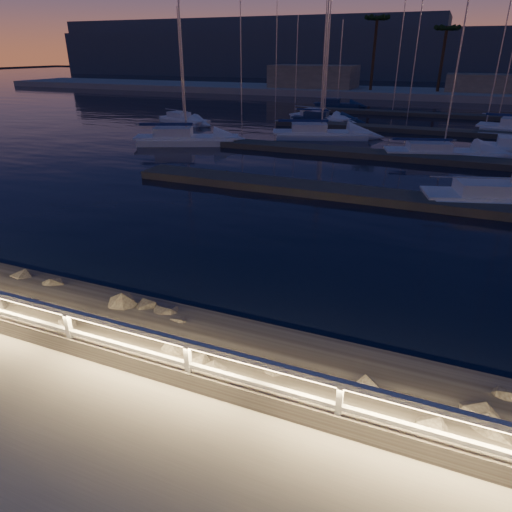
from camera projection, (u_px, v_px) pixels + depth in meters
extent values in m
plane|color=#ACA79C|center=(148.00, 372.00, 9.49)|extent=(400.00, 400.00, 0.00)
cube|color=#ACA79C|center=(59.00, 468.00, 7.43)|extent=(240.00, 5.00, 0.20)
cube|color=slate|center=(186.00, 345.00, 10.88)|extent=(240.00, 3.45, 1.29)
plane|color=black|center=(426.00, 94.00, 76.97)|extent=(320.00, 320.00, 0.00)
plane|color=black|center=(153.00, 416.00, 9.99)|extent=(400.00, 400.00, 0.00)
cube|color=white|center=(69.00, 331.00, 9.99)|extent=(0.11, 0.11, 1.00)
cube|color=white|center=(188.00, 364.00, 8.93)|extent=(0.11, 0.11, 1.00)
cube|color=white|center=(339.00, 406.00, 7.88)|extent=(0.11, 0.11, 1.00)
cube|color=white|center=(143.00, 332.00, 9.08)|extent=(44.00, 0.12, 0.12)
cube|color=white|center=(146.00, 352.00, 9.29)|extent=(44.00, 0.09, 0.09)
cube|color=#FFC572|center=(143.00, 336.00, 9.10)|extent=(44.00, 0.04, 0.03)
sphere|color=slate|center=(281.00, 381.00, 9.39)|extent=(0.79, 0.79, 0.79)
sphere|color=slate|center=(21.00, 293.00, 13.18)|extent=(0.72, 0.72, 0.72)
cube|color=#565048|center=(334.00, 191.00, 23.10)|extent=(22.00, 2.00, 0.40)
cube|color=#565048|center=(369.00, 154.00, 31.51)|extent=(22.00, 2.00, 0.40)
cube|color=#565048|center=(392.00, 129.00, 41.59)|extent=(22.00, 2.00, 0.40)
cube|color=#565048|center=(407.00, 114.00, 51.67)|extent=(22.00, 2.00, 0.40)
cube|color=#ACA79C|center=(423.00, 95.00, 71.76)|extent=(160.00, 14.00, 1.20)
cube|color=gray|center=(314.00, 78.00, 77.29)|extent=(14.00, 8.00, 4.00)
cube|color=gray|center=(481.00, 85.00, 69.16)|extent=(10.00, 6.00, 3.00)
cylinder|color=#453020|center=(374.00, 54.00, 70.50)|extent=(0.44, 0.44, 10.50)
cylinder|color=#453020|center=(442.00, 59.00, 68.12)|extent=(0.44, 0.44, 9.00)
cube|color=#3A485A|center=(443.00, 60.00, 117.09)|extent=(220.00, 30.00, 14.00)
cube|color=#3A485A|center=(246.00, 51.00, 145.85)|extent=(120.00, 25.00, 18.00)
cube|color=white|center=(187.00, 142.00, 35.77)|extent=(7.76, 5.20, 0.63)
cube|color=white|center=(187.00, 137.00, 35.61)|extent=(8.18, 5.11, 0.17)
cube|color=white|center=(173.00, 132.00, 35.43)|extent=(3.37, 2.84, 0.74)
cylinder|color=#A5A6AA|center=(181.00, 45.00, 32.92)|extent=(0.14, 0.14, 12.83)
cylinder|color=#A5A6AA|center=(166.00, 124.00, 35.19)|extent=(4.27, 1.92, 0.09)
cube|color=white|center=(507.00, 202.00, 21.66)|extent=(7.51, 4.28, 0.51)
cube|color=white|center=(508.00, 195.00, 21.52)|extent=(7.98, 4.10, 0.14)
cube|color=white|center=(488.00, 188.00, 21.49)|extent=(3.16, 2.49, 0.61)
cylinder|color=#A5A6AA|center=(479.00, 178.00, 21.35)|extent=(4.30, 1.32, 0.07)
cube|color=white|center=(184.00, 122.00, 45.92)|extent=(5.99, 3.70, 0.48)
cube|color=white|center=(184.00, 119.00, 45.80)|extent=(6.35, 3.59, 0.13)
cube|color=white|center=(179.00, 115.00, 46.16)|extent=(2.56, 2.08, 0.57)
cylinder|color=#A5A6AA|center=(181.00, 65.00, 43.73)|extent=(0.11, 0.11, 9.88)
cylinder|color=#A5A6AA|center=(176.00, 110.00, 46.22)|extent=(3.37, 1.26, 0.07)
cube|color=white|center=(442.00, 155.00, 31.31)|extent=(7.53, 4.30, 0.48)
cube|color=white|center=(443.00, 151.00, 31.18)|extent=(8.00, 4.13, 0.13)
cube|color=white|center=(429.00, 146.00, 31.16)|extent=(3.17, 2.50, 0.57)
cylinder|color=#A5A6AA|center=(460.00, 50.00, 28.60)|extent=(0.10, 0.10, 12.40)
cylinder|color=#A5A6AA|center=(422.00, 139.00, 31.03)|extent=(4.30, 1.33, 0.07)
cube|color=white|center=(320.00, 120.00, 47.32)|extent=(6.66, 3.99, 0.54)
cube|color=white|center=(321.00, 116.00, 47.18)|extent=(7.06, 3.86, 0.15)
cube|color=white|center=(314.00, 112.00, 47.56)|extent=(2.83, 2.27, 0.63)
cylinder|color=#A5A6AA|center=(324.00, 58.00, 44.88)|extent=(0.12, 0.12, 10.97)
cylinder|color=#A5A6AA|center=(311.00, 107.00, 47.63)|extent=(3.77, 1.32, 0.08)
cube|color=white|center=(321.00, 136.00, 38.17)|extent=(7.84, 4.82, 0.58)
cube|color=white|center=(321.00, 132.00, 38.01)|extent=(8.30, 4.68, 0.16)
cube|color=white|center=(309.00, 127.00, 37.92)|extent=(3.35, 2.72, 0.69)
cylinder|color=#A5A6AA|center=(326.00, 45.00, 35.31)|extent=(0.13, 0.13, 12.91)
cylinder|color=#A5A6AA|center=(303.00, 121.00, 37.73)|extent=(4.41, 1.63, 0.08)
cube|color=navy|center=(337.00, 106.00, 59.15)|extent=(5.72, 2.56, 0.47)
cube|color=navy|center=(337.00, 104.00, 59.03)|extent=(6.14, 2.35, 0.13)
cube|color=navy|center=(331.00, 101.00, 59.09)|extent=(2.31, 1.66, 0.55)
cylinder|color=#A5A6AA|center=(340.00, 63.00, 57.02)|extent=(0.10, 0.10, 9.59)
cylinder|color=#A5A6AA|center=(329.00, 97.00, 59.01)|extent=(3.43, 0.53, 0.07)
cube|color=navy|center=(324.00, 121.00, 46.76)|extent=(6.09, 2.16, 0.47)
cube|color=navy|center=(324.00, 118.00, 46.64)|extent=(6.58, 1.87, 0.13)
cube|color=navy|center=(316.00, 114.00, 46.79)|extent=(2.38, 1.57, 0.56)
cylinder|color=#A5A6AA|center=(328.00, 61.00, 44.45)|extent=(0.10, 0.10, 10.48)
cylinder|color=#A5A6AA|center=(313.00, 110.00, 46.76)|extent=(3.78, 0.16, 0.07)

